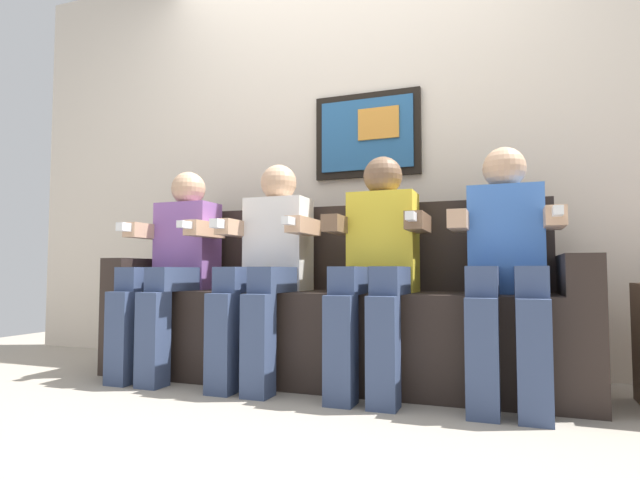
% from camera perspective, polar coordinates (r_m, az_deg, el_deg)
% --- Properties ---
extents(ground_plane, '(6.23, 6.23, 0.00)m').
position_cam_1_polar(ground_plane, '(2.39, -1.30, -16.76)').
color(ground_plane, '#9E9384').
extents(back_wall_assembly, '(4.79, 0.10, 2.60)m').
position_cam_1_polar(back_wall_assembly, '(3.14, 3.97, 10.37)').
color(back_wall_assembly, beige).
rests_on(back_wall_assembly, ground_plane).
extents(couch, '(2.39, 0.58, 0.90)m').
position_cam_1_polar(couch, '(2.65, 1.34, -8.63)').
color(couch, '#2D231E').
rests_on(couch, ground_plane).
extents(person_leftmost, '(0.46, 0.56, 1.11)m').
position_cam_1_polar(person_leftmost, '(2.88, -15.88, -2.23)').
color(person_leftmost, '#8C59A5').
rests_on(person_leftmost, ground_plane).
extents(person_left_center, '(0.46, 0.56, 1.11)m').
position_cam_1_polar(person_left_center, '(2.59, -5.78, -2.22)').
color(person_left_center, white).
rests_on(person_left_center, ground_plane).
extents(person_right_center, '(0.46, 0.56, 1.11)m').
position_cam_1_polar(person_right_center, '(2.40, 6.40, -2.13)').
color(person_right_center, yellow).
rests_on(person_right_center, ground_plane).
extents(person_rightmost, '(0.46, 0.56, 1.11)m').
position_cam_1_polar(person_rightmost, '(2.33, 19.95, -1.91)').
color(person_rightmost, '#3F72CC').
rests_on(person_rightmost, ground_plane).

